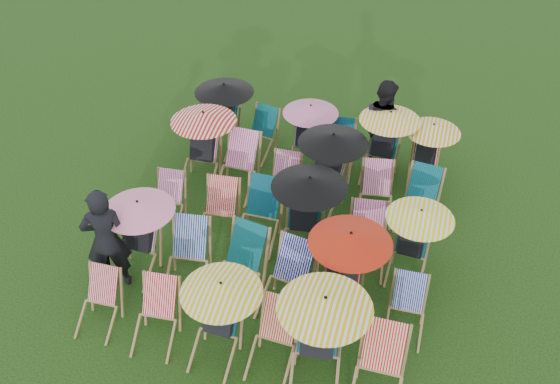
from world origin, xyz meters
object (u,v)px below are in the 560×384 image
(deckchair_5, at_px, (379,372))
(person_rear, at_px, (383,122))
(person_left, at_px, (106,240))
(deckchair_29, at_px, (427,153))
(deckchair_0, at_px, (98,303))

(deckchair_5, relative_size, person_rear, 0.57)
(person_left, height_order, person_rear, person_left)
(deckchair_5, xyz_separation_m, person_left, (-4.19, 0.80, 0.41))
(person_left, bearing_deg, deckchair_29, -164.81)
(deckchair_29, height_order, person_left, person_left)
(deckchair_29, relative_size, person_rear, 0.68)
(deckchair_5, relative_size, deckchair_29, 0.84)
(person_left, distance_m, person_rear, 5.50)
(deckchair_29, height_order, person_rear, person_rear)
(deckchair_0, relative_size, person_left, 0.45)
(deckchair_5, xyz_separation_m, deckchair_29, (0.04, 4.77, 0.13))
(deckchair_0, height_order, person_rear, person_rear)
(deckchair_0, bearing_deg, deckchair_29, 47.66)
(person_rear, bearing_deg, person_left, 85.40)
(deckchair_0, xyz_separation_m, person_left, (-0.19, 0.75, 0.50))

